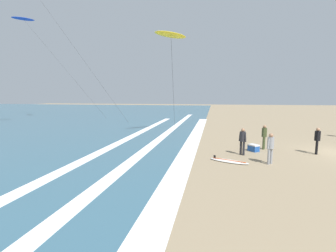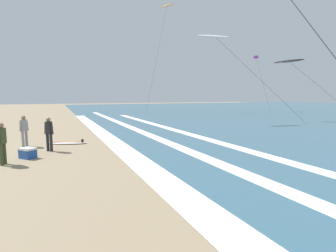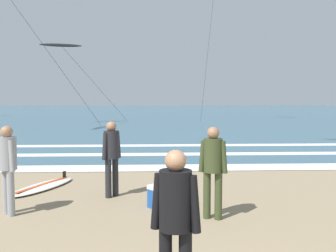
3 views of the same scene
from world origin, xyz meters
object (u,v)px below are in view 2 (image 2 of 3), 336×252
surfer_left_near (24,128)px  kite_black_low_near (289,61)px  surfer_left_far (2,140)px  kite_orange_distant_high (167,7)px  surfer_foreground_main (49,131)px  kite_white_high_left (215,37)px  surfboard_right_spare (67,143)px  kite_magenta_mid_center (256,57)px  cooler_box (28,153)px

surfer_left_near → kite_black_low_near: (-4.43, 23.57, 5.15)m
surfer_left_far → kite_black_low_near: (-8.03, 23.95, 5.15)m
kite_orange_distant_high → surfer_foreground_main: bearing=-33.4°
surfer_foreground_main → kite_white_high_left: size_ratio=0.17×
surfer_left_far → kite_white_high_left: kite_white_high_left is taller
surfer_foreground_main → surfboard_right_spare: bearing=153.2°
surfer_foreground_main → surfboard_right_spare: surfer_foreground_main is taller
kite_magenta_mid_center → kite_orange_distant_high: 17.23m
kite_black_low_near → surfboard_right_spare: bearing=-78.3°
surfer_left_near → cooler_box: (2.84, 0.37, -0.74)m
surfer_foreground_main → kite_white_high_left: 17.43m
cooler_box → kite_magenta_mid_center: bearing=124.0°
kite_magenta_mid_center → cooler_box: (21.84, -32.39, -8.82)m
kite_magenta_mid_center → surfer_left_far: bearing=-55.7°
kite_orange_distant_high → cooler_box: size_ratio=23.56×
surfer_foreground_main → surfboard_right_spare: (-1.67, 0.84, -0.91)m
surfer_foreground_main → kite_magenta_mid_center: bearing=123.3°
surfer_left_far → kite_black_low_near: 25.78m
kite_black_low_near → kite_orange_distant_high: (-21.45, -4.18, 11.36)m
surfboard_right_spare → surfer_foreground_main: bearing=-26.8°
surfer_foreground_main → kite_black_low_near: (-6.14, 22.39, 5.15)m
surfboard_right_spare → kite_magenta_mid_center: 37.25m
surfer_left_near → kite_orange_distant_high: kite_orange_distant_high is taller
surfer_left_far → cooler_box: (-0.77, 0.75, -0.74)m
surfboard_right_spare → kite_white_high_left: kite_white_high_left is taller
surfboard_right_spare → kite_black_low_near: kite_black_low_near is taller
surfer_foreground_main → kite_magenta_mid_center: size_ratio=0.17×
surfer_foreground_main → surfer_left_far: bearing=-39.6°
cooler_box → surfboard_right_spare: bearing=149.3°
surfer_foreground_main → kite_white_high_left: (-7.33, 14.15, 7.08)m
kite_white_high_left → kite_magenta_mid_center: kite_magenta_mid_center is taller
kite_black_low_near → kite_white_high_left: 8.55m
surfboard_right_spare → kite_magenta_mid_center: kite_magenta_mid_center is taller
surfer_left_near → kite_magenta_mid_center: size_ratio=0.17×
surfer_left_far → kite_orange_distant_high: kite_orange_distant_high is taller
surfer_foreground_main → kite_magenta_mid_center: 38.62m
kite_white_high_left → kite_orange_distant_high: bearing=168.7°
kite_white_high_left → kite_orange_distant_high: size_ratio=0.51×
kite_white_high_left → surfer_foreground_main: bearing=-62.6°
surfer_left_far → surfer_left_near: bearing=173.9°
surfboard_right_spare → kite_orange_distant_high: size_ratio=0.12×
kite_black_low_near → kite_white_high_left: (-1.18, -8.24, 1.92)m
surfer_foreground_main → surfer_left_far: 2.45m
surfboard_right_spare → cooler_box: 3.26m
surfer_left_near → cooler_box: size_ratio=2.11×
surfer_left_far → surfboard_right_spare: 4.40m
surfer_left_far → surfer_foreground_main: bearing=140.4°
kite_white_high_left → kite_magenta_mid_center: size_ratio=0.98×
surfboard_right_spare → kite_magenta_mid_center: (-19.04, 30.73, 9.00)m
kite_black_low_near → surfer_left_near: bearing=-79.4°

